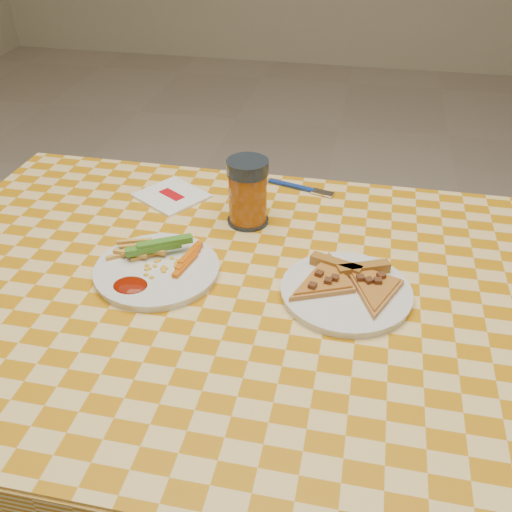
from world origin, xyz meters
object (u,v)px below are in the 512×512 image
(drink_glass, at_px, (248,193))
(table, at_px, (242,318))
(plate_left, at_px, (157,271))
(plate_right, at_px, (346,293))

(drink_glass, bearing_deg, table, -80.55)
(table, xyz_separation_m, plate_left, (-0.16, 0.01, 0.08))
(table, distance_m, plate_left, 0.18)
(table, bearing_deg, plate_left, 177.81)
(plate_left, distance_m, plate_right, 0.34)
(drink_glass, bearing_deg, plate_right, -43.25)
(table, relative_size, drink_glass, 9.25)
(plate_right, distance_m, drink_glass, 0.31)
(table, distance_m, drink_glass, 0.26)
(plate_right, bearing_deg, table, -176.24)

